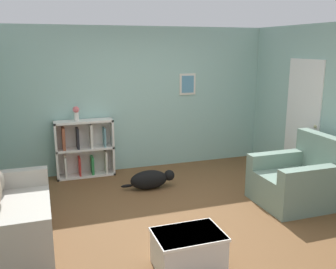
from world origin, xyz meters
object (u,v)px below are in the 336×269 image
Objects in this scene: couch at (9,219)px; bookshelf at (84,149)px; dog at (151,179)px; vase at (76,113)px; recliner_chair at (299,180)px; coffee_table at (188,249)px.

couch is 1.73× the size of bookshelf.
vase is at bearing 137.16° from dog.
couch is at bearing -117.33° from bookshelf.
recliner_chair is (3.92, -0.08, 0.03)m from couch.
couch is at bearing -115.22° from vase.
couch is 1.64× the size of recliner_chair.
bookshelf is 3.58m from recliner_chair.
couch is 6.94× the size of vase.
dog is (2.03, 1.16, -0.16)m from couch.
bookshelf is at bearing 133.24° from dog.
dog is (0.25, 2.25, -0.05)m from coffee_table.
recliner_chair reaches higher than coffee_table.
recliner_chair is 2.37m from coffee_table.
recliner_chair is 1.20× the size of dog.
coffee_table is at bearing -78.22° from bookshelf.
coffee_table is at bearing -31.67° from couch.
bookshelf is at bearing 101.78° from coffee_table.
vase reaches higher than coffee_table.
bookshelf is 1.13× the size of dog.
vase reaches higher than couch.
couch is 2.09m from coffee_table.
coffee_table reaches higher than dog.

